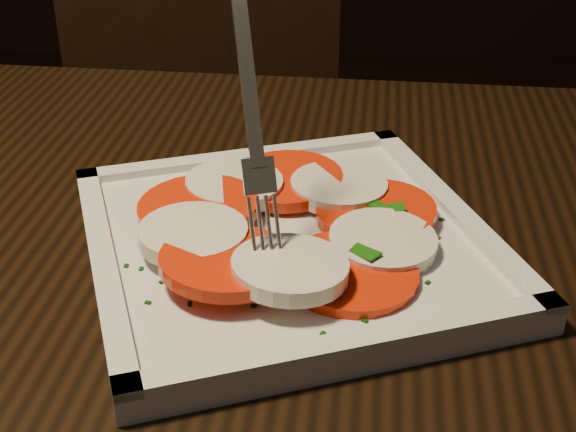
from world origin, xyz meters
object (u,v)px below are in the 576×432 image
at_px(table, 244,429).
at_px(plate, 288,246).
at_px(chair, 205,143).
at_px(fork, 246,93).

distance_m(table, plate, 0.12).
bearing_deg(plate, chair, 101.62).
relative_size(chair, fork, 5.96).
height_order(table, plate, plate).
relative_size(plate, fork, 1.62).
distance_m(chair, fork, 0.73).
relative_size(chair, plate, 3.69).
bearing_deg(plate, fork, 179.05).
bearing_deg(fork, plate, -15.77).
relative_size(table, fork, 8.18).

